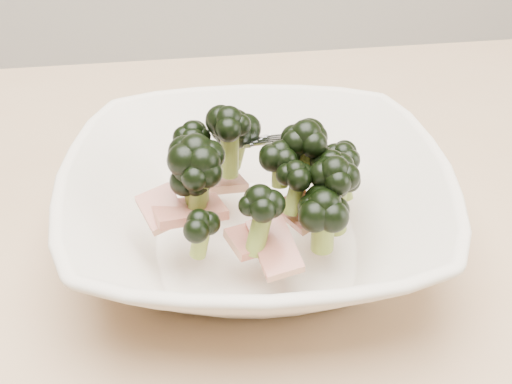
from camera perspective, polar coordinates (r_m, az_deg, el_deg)
dining_table at (r=0.61m, az=-7.61°, el=-13.33°), size 1.20×0.80×0.75m
broccoli_dish at (r=0.54m, az=0.06°, el=-0.86°), size 0.32×0.32×0.12m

